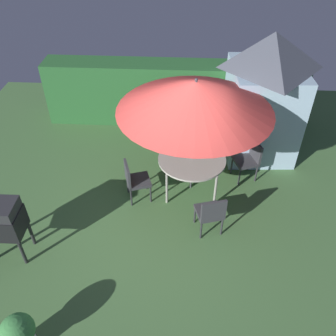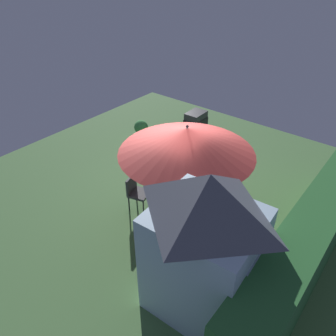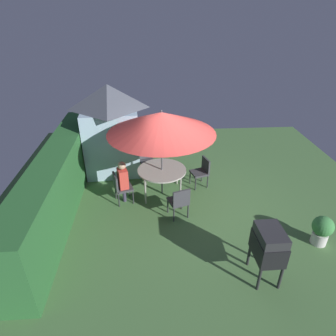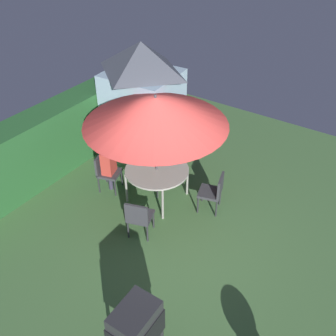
# 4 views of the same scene
# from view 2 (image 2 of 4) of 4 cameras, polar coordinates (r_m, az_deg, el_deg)

# --- Properties ---
(ground_plane) EXTENTS (11.00, 11.00, 0.00)m
(ground_plane) POSITION_cam_2_polar(r_m,az_deg,el_deg) (8.66, 0.67, -5.12)
(ground_plane) COLOR #47703D
(hedge_backdrop) EXTENTS (6.61, 0.77, 1.62)m
(hedge_backdrop) POSITION_cam_2_polar(r_m,az_deg,el_deg) (7.07, 23.99, -10.71)
(hedge_backdrop) COLOR #28602D
(hedge_backdrop) RESTS_ON ground
(garden_shed) EXTENTS (1.71, 1.87, 2.85)m
(garden_shed) POSITION_cam_2_polar(r_m,az_deg,el_deg) (5.46, 6.47, -13.23)
(garden_shed) COLOR #9EBCD1
(garden_shed) RESTS_ON ground
(patio_table) EXTENTS (1.38, 1.38, 0.80)m
(patio_table) POSITION_cam_2_polar(r_m,az_deg,el_deg) (7.53, 2.95, -4.88)
(patio_table) COLOR #B2ADA3
(patio_table) RESTS_ON ground
(patio_umbrella) EXTENTS (2.89, 2.89, 2.54)m
(patio_umbrella) POSITION_cam_2_polar(r_m,az_deg,el_deg) (6.72, 3.31, 4.88)
(patio_umbrella) COLOR #4C4C51
(patio_umbrella) RESTS_ON ground
(bbq_grill) EXTENTS (0.71, 0.51, 1.20)m
(bbq_grill) POSITION_cam_2_polar(r_m,az_deg,el_deg) (10.60, 4.86, 7.96)
(bbq_grill) COLOR black
(bbq_grill) RESTS_ON ground
(chair_near_shed) EXTENTS (0.58, 0.58, 0.90)m
(chair_near_shed) POSITION_cam_2_polar(r_m,az_deg,el_deg) (7.48, 11.86, -8.22)
(chair_near_shed) COLOR #38383D
(chair_near_shed) RESTS_ON ground
(chair_far_side) EXTENTS (0.59, 0.58, 0.90)m
(chair_far_side) POSITION_cam_2_polar(r_m,az_deg,el_deg) (8.60, 5.39, -1.29)
(chair_far_side) COLOR #38383D
(chair_far_side) RESTS_ON ground
(chair_toward_hedge) EXTENTS (0.57, 0.58, 0.90)m
(chair_toward_hedge) POSITION_cam_2_polar(r_m,az_deg,el_deg) (8.07, -5.61, -3.93)
(chair_toward_hedge) COLOR #38383D
(chair_toward_hedge) RESTS_ON ground
(chair_toward_house) EXTENTS (0.59, 0.59, 0.90)m
(chair_toward_house) POSITION_cam_2_polar(r_m,az_deg,el_deg) (6.75, -0.45, -12.96)
(chair_toward_house) COLOR #38383D
(chair_toward_house) RESTS_ON ground
(potted_plant_by_shed) EXTENTS (0.47, 0.47, 0.73)m
(potted_plant_by_shed) POSITION_cam_2_polar(r_m,az_deg,el_deg) (11.13, -4.71, 6.74)
(potted_plant_by_shed) COLOR silver
(potted_plant_by_shed) RESTS_ON ground
(person_in_red) EXTENTS (0.40, 0.33, 1.26)m
(person_in_red) POSITION_cam_2_polar(r_m,az_deg,el_deg) (7.31, 11.44, -6.54)
(person_in_red) COLOR #CC3D33
(person_in_red) RESTS_ON ground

